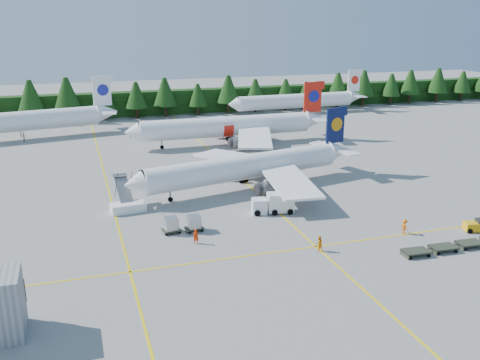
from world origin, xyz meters
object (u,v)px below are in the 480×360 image
object	(u,v)px
airstairs	(127,204)
baggage_tug	(476,226)
airliner_navy	(240,168)
airliner_red	(223,127)
service_truck	(273,203)

from	to	relation	value
airstairs	baggage_tug	bearing A→B (deg)	-33.35
airliner_navy	airliner_red	xyz separation A→B (m)	(5.37, 28.07, 0.31)
service_truck	airliner_navy	bearing A→B (deg)	105.12
airliner_navy	baggage_tug	world-z (taller)	airliner_navy
baggage_tug	service_truck	bearing A→B (deg)	162.85
airliner_navy	airstairs	distance (m)	17.31
service_truck	baggage_tug	xyz separation A→B (m)	(20.38, -12.90, -0.59)
airliner_red	airstairs	distance (m)	39.14
airliner_red	airstairs	size ratio (longest dim) A/B	6.38
airliner_navy	baggage_tug	distance (m)	31.82
airliner_red	baggage_tug	distance (m)	54.03
airliner_navy	service_truck	xyz separation A→B (m)	(0.97, -10.56, -1.89)
airliner_red	baggage_tug	bearing A→B (deg)	-72.83
service_truck	airliner_red	bearing A→B (deg)	93.38
airliner_red	service_truck	distance (m)	38.95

